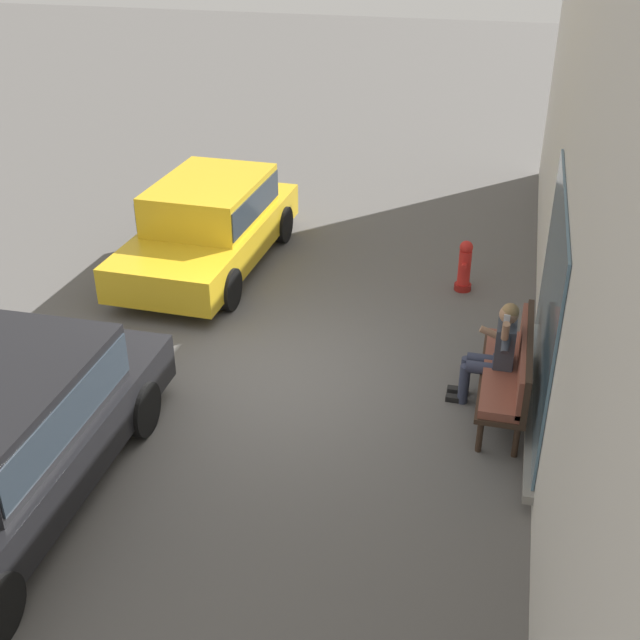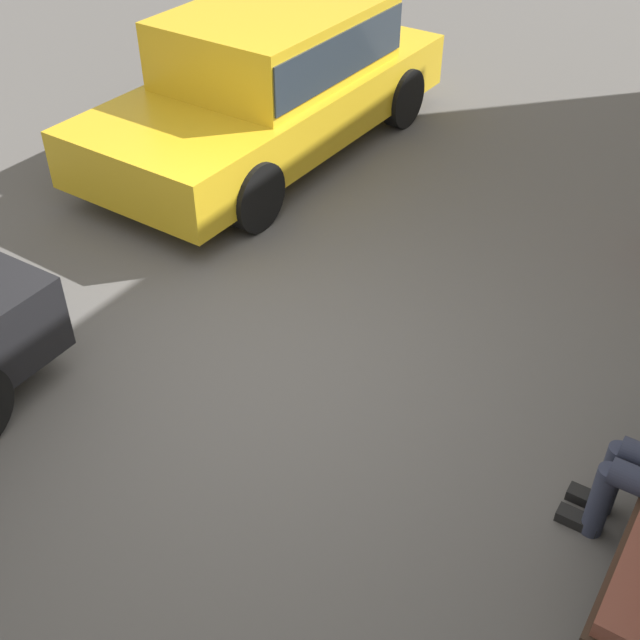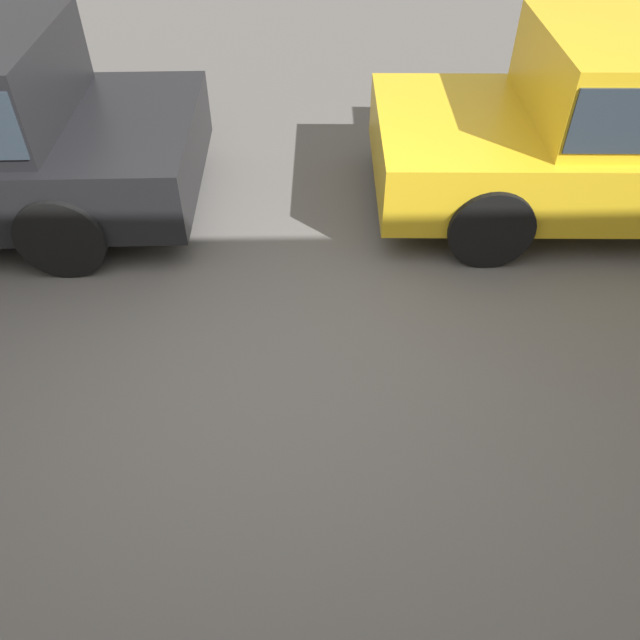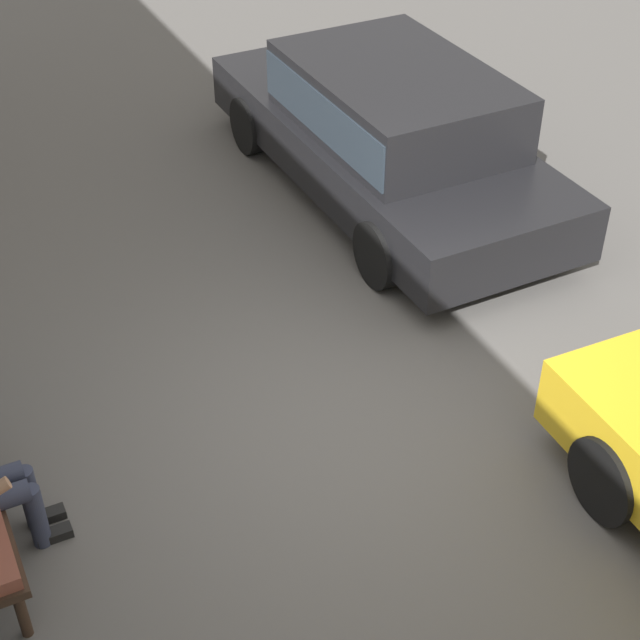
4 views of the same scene
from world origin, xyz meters
name	(u,v)px [view 4 (image 4 of 4)]	position (x,y,z in m)	size (l,w,h in m)	color
ground_plane	(343,419)	(0.00, 0.00, 0.00)	(60.00, 60.00, 0.00)	#565451
parked_car_mid	(389,126)	(2.85, -1.98, 0.78)	(4.71, 1.99, 1.43)	black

